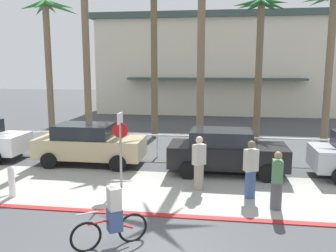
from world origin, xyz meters
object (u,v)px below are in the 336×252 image
(bollard_1, at_px, (12,181))
(cyclist_red_0, at_px, (113,217))
(stop_sign_bike_lane, at_px, (120,139))
(palm_tree_1, at_px, (48,35))
(palm_tree_2, at_px, (85,1))
(palm_tree_6, at_px, (331,36))
(pedestrian_0, at_px, (199,165))
(palm_tree_5, at_px, (260,33))
(car_tan_1, at_px, (89,144))
(pedestrian_2, at_px, (277,183))
(car_black_2, at_px, (226,151))
(palm_tree_3, at_px, (154,11))
(pedestrian_1, at_px, (251,172))
(palm_tree_4, at_px, (202,4))

(bollard_1, bearing_deg, cyclist_red_0, -32.23)
(stop_sign_bike_lane, height_order, palm_tree_1, palm_tree_1)
(palm_tree_2, bearing_deg, palm_tree_6, 4.49)
(pedestrian_0, bearing_deg, palm_tree_1, 138.50)
(palm_tree_5, height_order, palm_tree_6, palm_tree_6)
(bollard_1, xyz_separation_m, cyclist_red_0, (4.03, -2.54, 0.18))
(palm_tree_1, height_order, pedestrian_0, palm_tree_1)
(palm_tree_6, height_order, pedestrian_0, palm_tree_6)
(car_tan_1, relative_size, pedestrian_0, 2.42)
(pedestrian_2, bearing_deg, stop_sign_bike_lane, 166.59)
(cyclist_red_0, bearing_deg, palm_tree_5, 70.53)
(car_black_2, bearing_deg, palm_tree_3, 120.85)
(car_tan_1, relative_size, cyclist_red_0, 2.83)
(car_tan_1, bearing_deg, pedestrian_0, -28.37)
(stop_sign_bike_lane, xyz_separation_m, cyclist_red_0, (0.86, -3.86, -0.98))
(pedestrian_2, bearing_deg, car_black_2, 112.75)
(palm_tree_3, distance_m, pedestrian_2, 12.79)
(pedestrian_0, relative_size, pedestrian_1, 0.99)
(bollard_1, height_order, car_black_2, car_black_2)
(palm_tree_1, xyz_separation_m, cyclist_red_0, (7.09, -11.82, -5.02))
(palm_tree_3, xyz_separation_m, palm_tree_4, (2.71, -2.72, -0.10))
(cyclist_red_0, relative_size, pedestrian_2, 0.91)
(palm_tree_3, bearing_deg, palm_tree_1, -172.61)
(pedestrian_0, height_order, pedestrian_2, pedestrian_0)
(bollard_1, bearing_deg, pedestrian_0, 14.37)
(palm_tree_1, xyz_separation_m, palm_tree_4, (8.51, -1.97, 1.14))
(palm_tree_2, xyz_separation_m, car_black_2, (7.01, -4.43, -6.36))
(palm_tree_6, relative_size, cyclist_red_0, 4.85)
(pedestrian_0, bearing_deg, car_tan_1, 151.63)
(palm_tree_2, distance_m, pedestrian_2, 13.12)
(palm_tree_3, xyz_separation_m, pedestrian_1, (4.64, -9.07, -6.09))
(cyclist_red_0, bearing_deg, car_tan_1, 114.37)
(stop_sign_bike_lane, distance_m, bollard_1, 3.62)
(palm_tree_4, relative_size, pedestrian_0, 5.38)
(palm_tree_6, relative_size, car_black_2, 1.72)
(palm_tree_5, bearing_deg, palm_tree_4, -140.69)
(palm_tree_1, distance_m, pedestrian_1, 14.21)
(palm_tree_5, relative_size, pedestrian_0, 4.10)
(palm_tree_1, bearing_deg, pedestrian_0, -41.50)
(palm_tree_4, distance_m, cyclist_red_0, 11.70)
(palm_tree_6, bearing_deg, palm_tree_2, -175.51)
(palm_tree_6, distance_m, cyclist_red_0, 14.48)
(palm_tree_4, distance_m, car_black_2, 7.21)
(pedestrian_2, bearing_deg, palm_tree_2, 137.35)
(car_black_2, bearing_deg, palm_tree_4, 107.47)
(pedestrian_1, bearing_deg, palm_tree_4, 106.91)
(palm_tree_6, xyz_separation_m, car_tan_1, (-10.56, -4.83, -4.58))
(palm_tree_5, distance_m, pedestrian_0, 9.89)
(palm_tree_4, relative_size, pedestrian_2, 5.72)
(cyclist_red_0, xyz_separation_m, pedestrian_0, (1.73, 4.01, 0.16))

